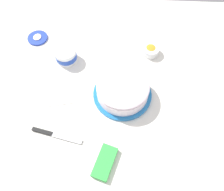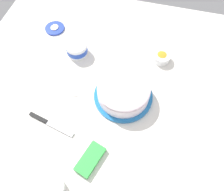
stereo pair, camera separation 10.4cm
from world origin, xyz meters
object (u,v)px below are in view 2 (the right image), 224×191
(sprinkle_bowl_orange, at_px, (161,57))
(candy_box_lower, at_px, (90,159))
(frosting_tub_lid, at_px, (55,28))
(spreading_knife, at_px, (47,122))
(paper_napkin, at_px, (66,83))
(frosting_tub, at_px, (77,49))
(sprinkle_bowl_pink, at_px, (54,188))
(frosted_cake, at_px, (124,92))

(sprinkle_bowl_orange, distance_m, candy_box_lower, 0.65)
(frosting_tub_lid, height_order, spreading_knife, frosting_tub_lid)
(frosting_tub_lid, height_order, paper_napkin, frosting_tub_lid)
(frosting_tub_lid, xyz_separation_m, sprinkle_bowl_orange, (0.07, 0.64, 0.02))
(spreading_knife, bearing_deg, frosting_tub, -179.93)
(frosting_tub_lid, relative_size, spreading_knife, 0.49)
(candy_box_lower, bearing_deg, paper_napkin, -127.45)
(sprinkle_bowl_orange, bearing_deg, sprinkle_bowl_pink, -22.49)
(sprinkle_bowl_orange, relative_size, paper_napkin, 0.63)
(sprinkle_bowl_pink, bearing_deg, frosting_tub_lid, -158.04)
(frosting_tub_lid, relative_size, sprinkle_bowl_pink, 1.43)
(frosted_cake, height_order, sprinkle_bowl_pink, frosted_cake)
(frosting_tub, bearing_deg, frosting_tub_lid, -126.66)
(frosting_tub, xyz_separation_m, candy_box_lower, (0.54, 0.24, -0.02))
(frosted_cake, height_order, frosting_tub_lid, frosted_cake)
(frosted_cake, bearing_deg, frosting_tub_lid, -125.08)
(sprinkle_bowl_pink, bearing_deg, spreading_knife, -151.01)
(candy_box_lower, height_order, paper_napkin, candy_box_lower)
(frosting_tub, distance_m, frosting_tub_lid, 0.24)
(sprinkle_bowl_pink, height_order, candy_box_lower, sprinkle_bowl_pink)
(frosted_cake, distance_m, sprinkle_bowl_orange, 0.31)
(sprinkle_bowl_pink, relative_size, paper_napkin, 0.53)
(frosting_tub_lid, xyz_separation_m, paper_napkin, (0.35, 0.20, -0.00))
(frosting_tub_lid, distance_m, paper_napkin, 0.40)
(frosting_tub_lid, bearing_deg, frosting_tub, 53.34)
(frosting_tub, height_order, spreading_knife, frosting_tub)
(sprinkle_bowl_pink, height_order, paper_napkin, sprinkle_bowl_pink)
(frosted_cake, xyz_separation_m, spreading_knife, (0.22, -0.31, -0.04))
(spreading_knife, distance_m, sprinkle_bowl_orange, 0.67)
(frosted_cake, relative_size, candy_box_lower, 2.01)
(frosting_tub, height_order, sprinkle_bowl_orange, frosting_tub)
(frosted_cake, height_order, spreading_knife, frosted_cake)
(sprinkle_bowl_orange, bearing_deg, candy_box_lower, -18.97)
(paper_napkin, bearing_deg, frosting_tub, -177.65)
(frosting_tub, relative_size, frosting_tub_lid, 1.01)
(candy_box_lower, bearing_deg, sprinkle_bowl_orange, 178.77)
(frosting_tub, bearing_deg, paper_napkin, 2.35)
(frosted_cake, relative_size, spreading_knife, 1.22)
(frosting_tub, relative_size, candy_box_lower, 0.81)
(frosted_cake, bearing_deg, sprinkle_bowl_pink, -19.23)
(spreading_knife, xyz_separation_m, sprinkle_bowl_pink, (0.25, 0.14, 0.01))
(frosting_tub, height_order, paper_napkin, frosting_tub)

